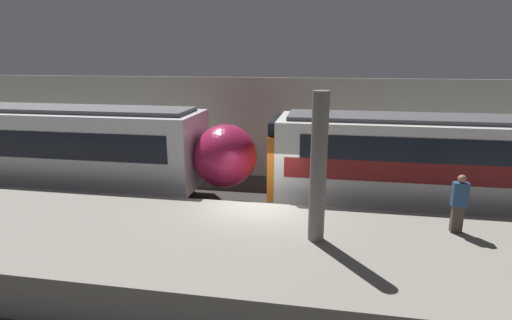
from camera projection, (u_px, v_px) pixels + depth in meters
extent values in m
plane|color=#33302D|center=(259.00, 234.00, 13.13)|extent=(120.00, 120.00, 0.00)
cube|color=gray|center=(242.00, 258.00, 10.47)|extent=(40.00, 5.29, 1.11)
cube|color=#B2AD9E|center=(283.00, 129.00, 18.85)|extent=(50.00, 0.15, 4.74)
cylinder|color=slate|center=(318.00, 168.00, 9.81)|extent=(0.41, 0.41, 3.79)
cube|color=black|center=(25.00, 183.00, 17.29)|extent=(14.54, 2.47, 0.68)
cube|color=silver|center=(19.00, 143.00, 16.85)|extent=(15.81, 3.01, 2.87)
cube|color=#4C4C51|center=(13.00, 108.00, 16.47)|extent=(15.18, 2.11, 0.16)
ellipsoid|color=#B21E4C|center=(225.00, 156.00, 15.35)|extent=(2.42, 2.77, 2.41)
sphere|color=#F2EFCC|center=(250.00, 168.00, 15.29)|extent=(0.20, 0.20, 0.20)
cube|color=orange|center=(276.00, 160.00, 15.04)|extent=(0.25, 2.95, 2.30)
cube|color=black|center=(276.00, 130.00, 14.75)|extent=(0.25, 2.65, 0.92)
sphere|color=#EA4C42|center=(269.00, 175.00, 14.52)|extent=(0.18, 0.18, 0.18)
sphere|color=#EA4C42|center=(274.00, 166.00, 15.81)|extent=(0.18, 0.18, 0.18)
cube|color=#473D33|center=(457.00, 219.00, 10.63)|extent=(0.28, 0.20, 0.74)
cube|color=navy|center=(460.00, 194.00, 10.45)|extent=(0.38, 0.24, 0.64)
sphere|color=#9E7051|center=(462.00, 179.00, 10.35)|extent=(0.21, 0.21, 0.21)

